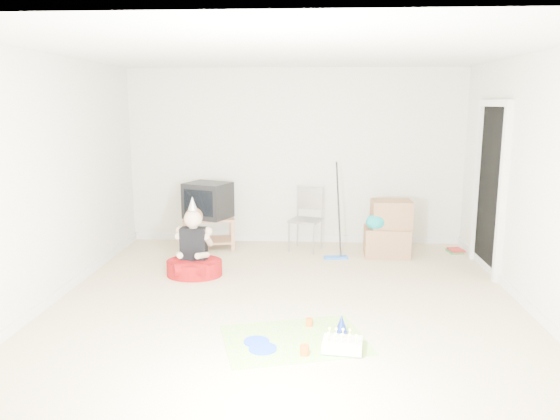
# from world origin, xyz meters

# --- Properties ---
(ground) EXTENTS (5.00, 5.00, 0.00)m
(ground) POSITION_xyz_m (0.00, 0.00, 0.00)
(ground) COLOR beige
(ground) RESTS_ON ground
(doorway_recess) EXTENTS (0.02, 0.90, 2.05)m
(doorway_recess) POSITION_xyz_m (2.48, 1.20, 1.02)
(doorway_recess) COLOR black
(doorway_recess) RESTS_ON ground
(tv_stand) EXTENTS (0.81, 0.60, 0.46)m
(tv_stand) POSITION_xyz_m (-1.23, 2.00, 0.27)
(tv_stand) COLOR #9D6846
(tv_stand) RESTS_ON ground
(crt_tv) EXTENTS (0.74, 0.68, 0.51)m
(crt_tv) POSITION_xyz_m (-1.23, 2.00, 0.72)
(crt_tv) COLOR black
(crt_tv) RESTS_ON tv_stand
(folding_chair) EXTENTS (0.52, 0.51, 0.91)m
(folding_chair) POSITION_xyz_m (0.17, 1.98, 0.44)
(folding_chair) COLOR #949399
(folding_chair) RESTS_ON ground
(cardboard_boxes) EXTENTS (0.63, 0.49, 0.78)m
(cardboard_boxes) POSITION_xyz_m (1.31, 1.78, 0.37)
(cardboard_boxes) COLOR #996C4A
(cardboard_boxes) RESTS_ON ground
(floor_mop) EXTENTS (0.34, 0.43, 1.29)m
(floor_mop) POSITION_xyz_m (0.60, 1.56, 0.26)
(floor_mop) COLOR blue
(floor_mop) RESTS_ON ground
(book_pile) EXTENTS (0.22, 0.27, 0.05)m
(book_pile) POSITION_xyz_m (2.31, 1.99, 0.03)
(book_pile) COLOR #297C35
(book_pile) RESTS_ON ground
(seated_woman) EXTENTS (0.70, 0.70, 0.99)m
(seated_woman) POSITION_xyz_m (-1.18, 0.74, 0.22)
(seated_woman) COLOR #9D0E10
(seated_woman) RESTS_ON ground
(party_mat) EXTENTS (1.45, 1.21, 0.01)m
(party_mat) POSITION_xyz_m (0.12, -1.07, 0.00)
(party_mat) COLOR #FF3589
(party_mat) RESTS_ON ground
(birthday_cake) EXTENTS (0.36, 0.31, 0.15)m
(birthday_cake) POSITION_xyz_m (0.53, -1.26, 0.05)
(birthday_cake) COLOR white
(birthday_cake) RESTS_ON party_mat
(blue_plate_near) EXTENTS (0.25, 0.25, 0.01)m
(blue_plate_near) POSITION_xyz_m (-0.22, -1.15, 0.01)
(blue_plate_near) COLOR blue
(blue_plate_near) RESTS_ON party_mat
(blue_plate_far) EXTENTS (0.34, 0.34, 0.01)m
(blue_plate_far) POSITION_xyz_m (-0.15, -1.29, 0.01)
(blue_plate_far) COLOR blue
(blue_plate_far) RESTS_ON party_mat
(orange_cup_near) EXTENTS (0.08, 0.08, 0.07)m
(orange_cup_near) POSITION_xyz_m (0.25, -0.76, 0.04)
(orange_cup_near) COLOR #CB5316
(orange_cup_near) RESTS_ON party_mat
(orange_cup_far) EXTENTS (0.11, 0.11, 0.09)m
(orange_cup_far) POSITION_xyz_m (0.21, -1.38, 0.05)
(orange_cup_far) COLOR #CB5316
(orange_cup_far) RESTS_ON party_mat
(blue_party_hat) EXTENTS (0.17, 0.17, 0.18)m
(blue_party_hat) POSITION_xyz_m (0.55, -0.90, 0.09)
(blue_party_hat) COLOR #172FA4
(blue_party_hat) RESTS_ON party_mat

